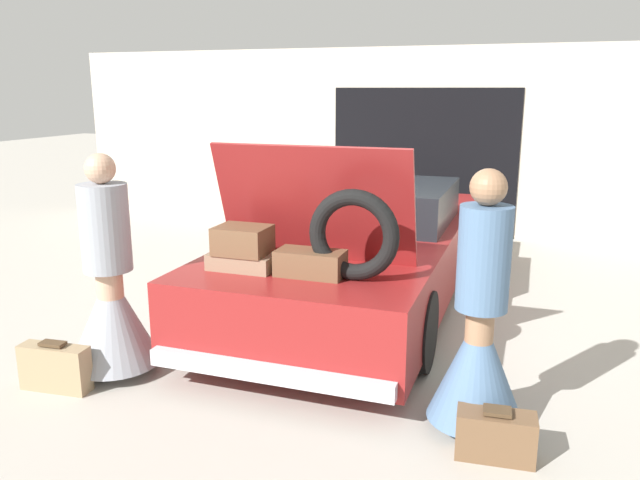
# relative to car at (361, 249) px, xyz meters

# --- Properties ---
(ground_plane) EXTENTS (40.00, 40.00, 0.00)m
(ground_plane) POSITION_rel_car_xyz_m (-0.00, 0.01, -0.58)
(ground_plane) COLOR #ADA89E
(garage_wall_back) EXTENTS (12.00, 0.14, 2.80)m
(garage_wall_back) POSITION_rel_car_xyz_m (-0.00, 3.54, 0.81)
(garage_wall_back) COLOR beige
(garage_wall_back) RESTS_ON ground_plane
(car) EXTENTS (1.95, 4.84, 1.77)m
(car) POSITION_rel_car_xyz_m (0.00, 0.00, 0.00)
(car) COLOR maroon
(car) RESTS_ON ground_plane
(person_left) EXTENTS (0.70, 0.70, 1.73)m
(person_left) POSITION_rel_car_xyz_m (-1.38, -2.24, 0.03)
(person_left) COLOR tan
(person_left) RESTS_ON ground_plane
(person_right) EXTENTS (0.62, 0.62, 1.72)m
(person_right) POSITION_rel_car_xyz_m (1.38, -2.19, 0.04)
(person_right) COLOR #997051
(person_right) RESTS_ON ground_plane
(suitcase_beside_left_person) EXTENTS (0.54, 0.20, 0.38)m
(suitcase_beside_left_person) POSITION_rel_car_xyz_m (-1.61, -2.65, -0.40)
(suitcase_beside_left_person) COLOR #9E8460
(suitcase_beside_left_person) RESTS_ON ground_plane
(suitcase_beside_right_person) EXTENTS (0.48, 0.24, 0.32)m
(suitcase_beside_right_person) POSITION_rel_car_xyz_m (1.54, -2.49, -0.43)
(suitcase_beside_right_person) COLOR brown
(suitcase_beside_right_person) RESTS_ON ground_plane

